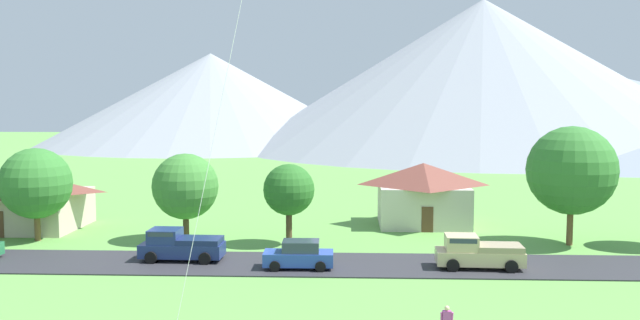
{
  "coord_description": "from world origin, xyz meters",
  "views": [
    {
      "loc": [
        2.76,
        -12.01,
        10.17
      ],
      "look_at": [
        1.55,
        16.24,
        7.64
      ],
      "focal_mm": 37.27,
      "sensor_mm": 36.0,
      "label": 1
    }
  ],
  "objects_px": {
    "tree_center": "(572,170)",
    "tree_right_of_center": "(36,183)",
    "house_leftmost": "(423,193)",
    "parked_car_blue_west_end": "(299,255)",
    "pickup_truck_sand_east_side": "(477,252)",
    "tree_near_right": "(185,186)",
    "pickup_truck_navy_west_side": "(180,245)",
    "tree_left_of_center": "(289,190)",
    "house_left_center": "(21,199)"
  },
  "relations": [
    {
      "from": "house_leftmost",
      "to": "pickup_truck_navy_west_side",
      "type": "height_order",
      "value": "house_leftmost"
    },
    {
      "from": "house_leftmost",
      "to": "tree_left_of_center",
      "type": "distance_m",
      "value": 13.15
    },
    {
      "from": "tree_center",
      "to": "house_left_center",
      "type": "bearing_deg",
      "value": 174.02
    },
    {
      "from": "house_leftmost",
      "to": "parked_car_blue_west_end",
      "type": "xyz_separation_m",
      "value": [
        -9.09,
        -14.87,
        -1.78
      ]
    },
    {
      "from": "parked_car_blue_west_end",
      "to": "pickup_truck_sand_east_side",
      "type": "relative_size",
      "value": 0.8
    },
    {
      "from": "house_leftmost",
      "to": "tree_center",
      "type": "bearing_deg",
      "value": -37.5
    },
    {
      "from": "house_left_center",
      "to": "tree_right_of_center",
      "type": "relative_size",
      "value": 1.47
    },
    {
      "from": "tree_near_right",
      "to": "tree_left_of_center",
      "type": "bearing_deg",
      "value": -7.52
    },
    {
      "from": "pickup_truck_navy_west_side",
      "to": "house_leftmost",
      "type": "bearing_deg",
      "value": 38.22
    },
    {
      "from": "tree_near_right",
      "to": "pickup_truck_navy_west_side",
      "type": "bearing_deg",
      "value": -79.61
    },
    {
      "from": "house_leftmost",
      "to": "tree_near_right",
      "type": "bearing_deg",
      "value": -158.47
    },
    {
      "from": "tree_left_of_center",
      "to": "tree_center",
      "type": "xyz_separation_m",
      "value": [
        19.82,
        0.77,
        1.39
      ]
    },
    {
      "from": "tree_left_of_center",
      "to": "tree_right_of_center",
      "type": "xyz_separation_m",
      "value": [
        -18.45,
        0.62,
        0.29
      ]
    },
    {
      "from": "house_leftmost",
      "to": "house_left_center",
      "type": "relative_size",
      "value": 0.77
    },
    {
      "from": "parked_car_blue_west_end",
      "to": "pickup_truck_sand_east_side",
      "type": "xyz_separation_m",
      "value": [
        10.76,
        0.48,
        0.19
      ]
    },
    {
      "from": "pickup_truck_sand_east_side",
      "to": "tree_center",
      "type": "bearing_deg",
      "value": 42.17
    },
    {
      "from": "house_leftmost",
      "to": "tree_near_right",
      "type": "height_order",
      "value": "tree_near_right"
    },
    {
      "from": "house_leftmost",
      "to": "tree_near_right",
      "type": "xyz_separation_m",
      "value": [
        -17.91,
        -7.07,
        1.35
      ]
    },
    {
      "from": "house_leftmost",
      "to": "tree_right_of_center",
      "type": "relative_size",
      "value": 1.14
    },
    {
      "from": "house_leftmost",
      "to": "tree_left_of_center",
      "type": "xyz_separation_m",
      "value": [
        -10.31,
        -8.07,
        1.27
      ]
    },
    {
      "from": "house_left_center",
      "to": "pickup_truck_navy_west_side",
      "type": "height_order",
      "value": "house_left_center"
    },
    {
      "from": "tree_right_of_center",
      "to": "pickup_truck_sand_east_side",
      "type": "xyz_separation_m",
      "value": [
        30.43,
        -6.94,
        -3.15
      ]
    },
    {
      "from": "parked_car_blue_west_end",
      "to": "pickup_truck_navy_west_side",
      "type": "bearing_deg",
      "value": 167.86
    },
    {
      "from": "tree_right_of_center",
      "to": "house_left_center",
      "type": "bearing_deg",
      "value": 127.24
    },
    {
      "from": "tree_left_of_center",
      "to": "tree_center",
      "type": "height_order",
      "value": "tree_center"
    },
    {
      "from": "house_left_center",
      "to": "tree_near_right",
      "type": "distance_m",
      "value": 14.96
    },
    {
      "from": "tree_right_of_center",
      "to": "parked_car_blue_west_end",
      "type": "bearing_deg",
      "value": -20.66
    },
    {
      "from": "house_leftmost",
      "to": "tree_center",
      "type": "relative_size",
      "value": 0.91
    },
    {
      "from": "house_left_center",
      "to": "tree_left_of_center",
      "type": "relative_size",
      "value": 1.74
    },
    {
      "from": "tree_center",
      "to": "pickup_truck_sand_east_side",
      "type": "xyz_separation_m",
      "value": [
        -7.84,
        -7.1,
        -4.25
      ]
    },
    {
      "from": "house_left_center",
      "to": "tree_left_of_center",
      "type": "xyz_separation_m",
      "value": [
        21.89,
        -5.14,
        1.54
      ]
    },
    {
      "from": "tree_left_of_center",
      "to": "tree_near_right",
      "type": "height_order",
      "value": "tree_near_right"
    },
    {
      "from": "tree_center",
      "to": "pickup_truck_navy_west_side",
      "type": "bearing_deg",
      "value": -167.32
    },
    {
      "from": "parked_car_blue_west_end",
      "to": "pickup_truck_navy_west_side",
      "type": "relative_size",
      "value": 0.8
    },
    {
      "from": "tree_right_of_center",
      "to": "parked_car_blue_west_end",
      "type": "xyz_separation_m",
      "value": [
        19.67,
        -7.42,
        -3.34
      ]
    },
    {
      "from": "house_leftmost",
      "to": "house_left_center",
      "type": "xyz_separation_m",
      "value": [
        -32.2,
        -2.93,
        -0.27
      ]
    },
    {
      "from": "tree_right_of_center",
      "to": "pickup_truck_navy_west_side",
      "type": "bearing_deg",
      "value": -25.7
    },
    {
      "from": "tree_center",
      "to": "tree_right_of_center",
      "type": "bearing_deg",
      "value": -179.76
    },
    {
      "from": "house_left_center",
      "to": "tree_near_right",
      "type": "height_order",
      "value": "tree_near_right"
    },
    {
      "from": "pickup_truck_sand_east_side",
      "to": "house_left_center",
      "type": "bearing_deg",
      "value": 161.3
    },
    {
      "from": "house_leftmost",
      "to": "pickup_truck_sand_east_side",
      "type": "distance_m",
      "value": 14.58
    },
    {
      "from": "house_left_center",
      "to": "tree_center",
      "type": "relative_size",
      "value": 1.19
    },
    {
      "from": "house_leftmost",
      "to": "tree_left_of_center",
      "type": "relative_size",
      "value": 1.34
    },
    {
      "from": "tree_center",
      "to": "tree_near_right",
      "type": "height_order",
      "value": "tree_center"
    },
    {
      "from": "parked_car_blue_west_end",
      "to": "pickup_truck_sand_east_side",
      "type": "height_order",
      "value": "pickup_truck_sand_east_side"
    },
    {
      "from": "house_leftmost",
      "to": "parked_car_blue_west_end",
      "type": "distance_m",
      "value": 17.52
    },
    {
      "from": "house_left_center",
      "to": "tree_center",
      "type": "xyz_separation_m",
      "value": [
        41.71,
        -4.37,
        2.93
      ]
    },
    {
      "from": "tree_center",
      "to": "pickup_truck_sand_east_side",
      "type": "height_order",
      "value": "tree_center"
    },
    {
      "from": "house_leftmost",
      "to": "pickup_truck_navy_west_side",
      "type": "relative_size",
      "value": 1.47
    },
    {
      "from": "tree_near_right",
      "to": "tree_right_of_center",
      "type": "bearing_deg",
      "value": -177.95
    }
  ]
}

